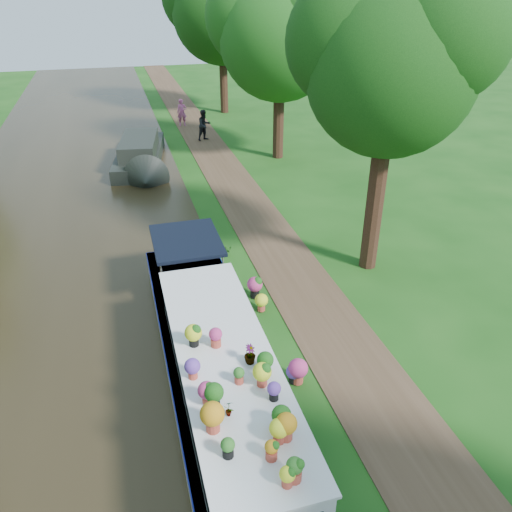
# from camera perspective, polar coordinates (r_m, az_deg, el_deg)

# --- Properties ---
(ground) EXTENTS (100.00, 100.00, 0.00)m
(ground) POSITION_cam_1_polar(r_m,az_deg,el_deg) (13.63, 3.89, -9.37)
(ground) COLOR #164711
(ground) RESTS_ON ground
(canal_water) EXTENTS (10.00, 100.00, 0.02)m
(canal_water) POSITION_cam_1_polar(r_m,az_deg,el_deg) (13.29, -22.06, -13.06)
(canal_water) COLOR black
(canal_water) RESTS_ON ground
(towpath) EXTENTS (2.20, 100.00, 0.03)m
(towpath) POSITION_cam_1_polar(r_m,az_deg,el_deg) (14.00, 8.59, -8.42)
(towpath) COLOR #473321
(towpath) RESTS_ON ground
(plant_boat) EXTENTS (2.29, 13.52, 2.27)m
(plant_boat) POSITION_cam_1_polar(r_m,az_deg,el_deg) (10.88, -3.31, -15.39)
(plant_boat) COLOR white
(plant_boat) RESTS_ON canal_water
(tree_near_overhang) EXTENTS (5.52, 5.28, 8.99)m
(tree_near_overhang) POSITION_cam_1_polar(r_m,az_deg,el_deg) (15.21, 15.23, 21.12)
(tree_near_overhang) COLOR black
(tree_near_overhang) RESTS_ON ground
(tree_near_mid) EXTENTS (6.90, 6.60, 9.40)m
(tree_near_mid) POSITION_cam_1_polar(r_m,az_deg,el_deg) (26.49, 2.72, 24.65)
(tree_near_mid) COLOR black
(tree_near_mid) RESTS_ON ground
(tree_near_far) EXTENTS (7.59, 7.26, 10.30)m
(tree_near_far) POSITION_cam_1_polar(r_m,az_deg,el_deg) (36.95, -4.04, 26.81)
(tree_near_far) COLOR black
(tree_near_far) RESTS_ON ground
(second_boat) EXTENTS (3.22, 7.84, 1.46)m
(second_boat) POSITION_cam_1_polar(r_m,az_deg,el_deg) (26.81, -13.10, 11.25)
(second_boat) COLOR black
(second_boat) RESTS_ON canal_water
(pedestrian_pink) EXTENTS (0.64, 0.45, 1.70)m
(pedestrian_pink) POSITION_cam_1_polar(r_m,az_deg,el_deg) (34.12, -8.47, 15.92)
(pedestrian_pink) COLOR #EB61B9
(pedestrian_pink) RESTS_ON towpath
(pedestrian_dark) EXTENTS (1.06, 0.97, 1.78)m
(pedestrian_dark) POSITION_cam_1_polar(r_m,az_deg,el_deg) (30.62, -5.93, 14.65)
(pedestrian_dark) COLOR black
(pedestrian_dark) RESTS_ON towpath
(verge_plant) EXTENTS (0.39, 0.36, 0.38)m
(verge_plant) POSITION_cam_1_polar(r_m,az_deg,el_deg) (17.43, -3.35, 0.66)
(verge_plant) COLOR #275B1B
(verge_plant) RESTS_ON ground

